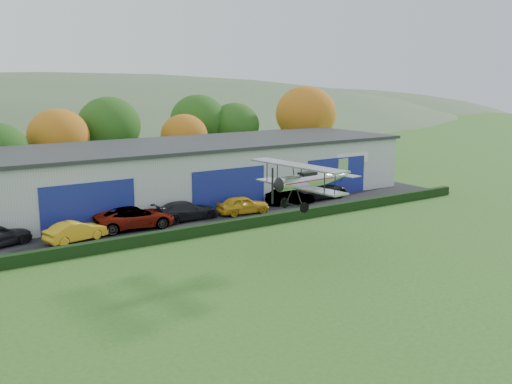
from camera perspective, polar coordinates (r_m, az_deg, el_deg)
ground at (r=29.94m, az=11.43°, el=-10.84°), size 300.00×300.00×0.00m
apron at (r=47.73m, az=-4.07°, el=-2.31°), size 48.00×9.00×0.05m
hedge at (r=43.66m, az=-0.93°, el=-3.05°), size 46.00×0.60×0.80m
hangar at (r=54.17m, az=-5.95°, el=2.11°), size 40.60×12.60×5.30m
tree_belt at (r=63.72m, az=-14.72°, el=5.82°), size 75.70×13.22×10.12m
car_1 at (r=41.85m, az=-17.23°, el=-3.69°), size 4.46×2.43×1.39m
car_2 at (r=44.24m, az=-11.77°, el=-2.47°), size 6.09×3.17×1.64m
car_3 at (r=46.24m, az=-6.91°, el=-1.82°), size 5.21×2.23×1.50m
car_4 at (r=48.02m, az=-1.30°, el=-1.26°), size 4.53×2.20×1.49m
car_5 at (r=51.65m, az=3.28°, el=-0.44°), size 4.50×2.64×1.40m
car_6 at (r=54.48m, az=6.13°, el=0.23°), size 5.89×2.82×1.62m
biplane at (r=36.69m, az=5.15°, el=1.29°), size 6.64×7.63×2.85m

